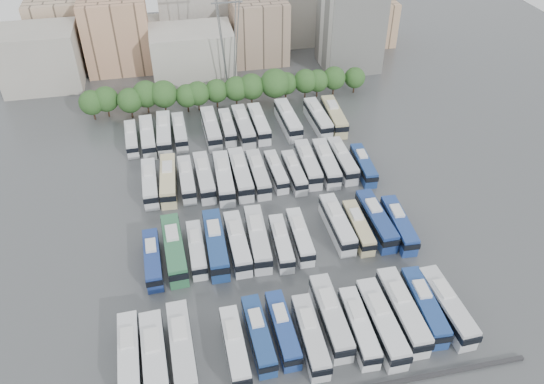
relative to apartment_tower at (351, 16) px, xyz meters
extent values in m
plane|color=#424447|center=(-34.00, -58.00, -13.00)|extent=(220.00, 220.00, 0.00)
cylinder|color=black|center=(-63.62, -15.98, -11.87)|extent=(0.36, 0.36, 2.25)
sphere|color=#234C1E|center=(-63.62, -15.98, -8.82)|extent=(5.40, 5.40, 5.40)
cylinder|color=black|center=(-60.58, -15.25, -11.84)|extent=(0.36, 0.36, 2.32)
sphere|color=#234C1E|center=(-60.58, -15.25, -8.69)|extent=(5.57, 5.57, 5.57)
cylinder|color=black|center=(-55.48, -16.75, -11.86)|extent=(0.36, 0.36, 2.27)
sphere|color=#234C1E|center=(-55.48, -16.75, -8.78)|extent=(5.45, 5.45, 5.45)
cylinder|color=black|center=(-51.90, -15.17, -11.76)|extent=(0.36, 0.36, 2.48)
sphere|color=#234C1E|center=(-51.90, -15.17, -8.39)|extent=(5.96, 5.96, 5.96)
cylinder|color=black|center=(-48.05, -16.18, -11.74)|extent=(0.36, 0.36, 2.53)
sphere|color=#234C1E|center=(-48.05, -16.18, -8.31)|extent=(6.06, 6.06, 6.06)
cylinder|color=black|center=(-43.07, -16.68, -11.93)|extent=(0.36, 0.36, 2.15)
sphere|color=#234C1E|center=(-43.07, -16.68, -9.01)|extent=(5.16, 5.16, 5.16)
cylinder|color=black|center=(-40.61, -16.40, -11.87)|extent=(0.36, 0.36, 2.26)
sphere|color=#234C1E|center=(-40.61, -16.40, -8.80)|extent=(5.42, 5.42, 5.42)
cylinder|color=black|center=(-36.33, -15.81, -11.90)|extent=(0.36, 0.36, 2.20)
sphere|color=#234C1E|center=(-36.33, -15.81, -8.91)|extent=(5.28, 5.28, 5.28)
cylinder|color=black|center=(-31.89, -16.10, -11.84)|extent=(0.36, 0.36, 2.32)
sphere|color=#234C1E|center=(-31.89, -16.10, -8.69)|extent=(5.57, 5.57, 5.57)
cylinder|color=black|center=(-28.38, -16.26, -11.77)|extent=(0.36, 0.36, 2.46)
sphere|color=#234C1E|center=(-28.38, -16.26, -8.44)|extent=(5.90, 5.90, 5.90)
cylinder|color=black|center=(-23.07, -16.83, -11.62)|extent=(0.36, 0.36, 2.76)
sphere|color=#234C1E|center=(-23.07, -16.83, -7.87)|extent=(6.63, 6.63, 6.63)
cylinder|color=black|center=(-20.11, -15.18, -11.92)|extent=(0.36, 0.36, 2.16)
sphere|color=#234C1E|center=(-20.11, -15.18, -8.99)|extent=(5.19, 5.19, 5.19)
cylinder|color=black|center=(-15.52, -15.48, -11.85)|extent=(0.36, 0.36, 2.31)
sphere|color=#234C1E|center=(-15.52, -15.48, -8.71)|extent=(5.54, 5.54, 5.54)
cylinder|color=black|center=(-12.57, -15.41, -11.91)|extent=(0.36, 0.36, 2.18)
sphere|color=#234C1E|center=(-12.57, -15.41, -8.96)|extent=(5.23, 5.23, 5.23)
cylinder|color=black|center=(-8.49, -15.16, -11.87)|extent=(0.36, 0.36, 2.26)
sphere|color=#234C1E|center=(-8.49, -15.16, -8.79)|extent=(5.44, 5.44, 5.44)
cylinder|color=black|center=(-3.37, -15.25, -11.97)|extent=(0.36, 0.36, 2.06)
sphere|color=#234C1E|center=(-3.37, -15.25, -9.17)|extent=(4.96, 4.96, 4.96)
cube|color=#9E998E|center=(-76.00, 4.00, -6.00)|extent=(18.00, 14.00, 14.00)
cube|color=tan|center=(-58.00, 10.00, -4.00)|extent=(16.00, 12.00, 18.00)
cube|color=#ADA89E|center=(-40.00, 2.00, -7.00)|extent=(20.00, 14.00, 12.00)
cube|color=gray|center=(-22.00, 8.00, -5.00)|extent=(14.00, 12.00, 16.00)
cube|color=gray|center=(-36.00, 22.00, -3.00)|extent=(22.00, 16.00, 20.00)
cube|color=tan|center=(-72.00, 20.00, -5.00)|extent=(16.00, 14.00, 16.00)
cube|color=#A39E93|center=(-14.00, 20.00, -6.00)|extent=(18.00, 14.00, 14.00)
cube|color=tan|center=(10.00, 14.00, -7.00)|extent=(14.00, 12.00, 12.00)
cube|color=gray|center=(-48.00, 16.00, -8.00)|extent=(12.00, 10.00, 10.00)
cube|color=silver|center=(0.00, 0.00, 0.00)|extent=(14.00, 14.00, 26.00)
cylinder|color=slate|center=(-34.00, -10.00, 4.00)|extent=(2.90, 2.91, 33.83)
cylinder|color=slate|center=(-34.00, -6.00, 4.00)|extent=(2.90, 2.91, 33.83)
cylinder|color=slate|center=(-30.00, -10.00, 4.00)|extent=(2.90, 2.91, 33.83)
cylinder|color=slate|center=(-30.00, -6.00, 4.00)|extent=(2.90, 2.91, 33.83)
cube|color=slate|center=(-32.00, -8.00, 8.08)|extent=(7.00, 0.30, 0.30)
cube|color=silver|center=(-55.54, -81.58, -11.31)|extent=(2.89, 11.97, 3.37)
cube|color=black|center=(-55.54, -81.72, -10.67)|extent=(3.01, 12.15, 0.99)
cube|color=silver|center=(-55.59, -80.09, -9.41)|extent=(1.78, 3.22, 0.44)
cube|color=silver|center=(-52.39, -83.08, -11.12)|extent=(3.44, 13.39, 3.76)
cube|color=black|center=(-52.38, -83.25, -10.40)|extent=(3.59, 13.59, 1.11)
cube|color=silver|center=(-52.47, -81.43, -9.00)|extent=(2.04, 3.62, 0.49)
cube|color=silver|center=(-48.96, -81.86, -11.16)|extent=(3.18, 13.05, 3.67)
cube|color=black|center=(-48.96, -82.02, -10.46)|extent=(3.32, 13.25, 1.08)
cube|color=silver|center=(-49.02, -80.24, -9.09)|extent=(1.95, 3.52, 0.48)
cube|color=white|center=(-42.31, -82.80, -11.42)|extent=(2.53, 11.19, 3.16)
cube|color=black|center=(-42.31, -82.94, -10.82)|extent=(2.64, 11.36, 0.93)
cube|color=silver|center=(-42.33, -81.41, -9.63)|extent=(1.62, 3.00, 0.41)
cube|color=navy|center=(-38.98, -81.59, -11.40)|extent=(2.82, 11.36, 3.19)
cube|color=black|center=(-38.98, -81.73, -10.79)|extent=(2.94, 11.53, 0.94)
cube|color=silver|center=(-39.04, -80.18, -9.60)|extent=(1.71, 3.06, 0.41)
cube|color=navy|center=(-35.68, -81.33, -11.42)|extent=(2.63, 11.19, 3.15)
cube|color=black|center=(-35.68, -81.47, -10.82)|extent=(2.74, 11.36, 0.93)
cube|color=silver|center=(-35.71, -79.94, -9.64)|extent=(1.65, 3.01, 0.41)
cube|color=silver|center=(-32.40, -83.20, -11.34)|extent=(2.65, 11.75, 3.32)
cube|color=black|center=(-32.40, -83.34, -10.71)|extent=(2.77, 11.93, 0.98)
cube|color=silver|center=(-32.38, -81.73, -9.47)|extent=(1.70, 3.15, 0.43)
cube|color=silver|center=(-28.93, -80.80, -11.21)|extent=(2.72, 12.65, 3.58)
cube|color=black|center=(-28.93, -80.95, -10.52)|extent=(2.84, 12.84, 1.05)
cube|color=silver|center=(-28.93, -79.22, -9.18)|extent=(1.80, 3.38, 0.46)
cube|color=white|center=(-25.69, -83.07, -11.37)|extent=(2.76, 11.58, 3.26)
cube|color=black|center=(-25.70, -83.22, -10.75)|extent=(2.88, 11.75, 0.96)
cube|color=silver|center=(-25.65, -81.63, -9.53)|extent=(1.72, 3.11, 0.42)
cube|color=silver|center=(-22.59, -83.20, -11.16)|extent=(2.83, 13.02, 3.69)
cube|color=black|center=(-22.59, -83.36, -10.45)|extent=(2.96, 13.22, 1.08)
cube|color=silver|center=(-22.60, -81.57, -9.08)|extent=(1.86, 3.48, 0.48)
cube|color=silver|center=(-19.07, -81.89, -11.14)|extent=(2.86, 13.17, 3.73)
cube|color=black|center=(-19.07, -82.06, -10.42)|extent=(3.00, 13.37, 1.10)
cube|color=silver|center=(-19.06, -80.25, -9.03)|extent=(1.88, 3.52, 0.48)
cube|color=navy|center=(-15.71, -81.63, -11.29)|extent=(3.14, 12.21, 3.43)
cube|color=black|center=(-15.72, -81.78, -10.63)|extent=(3.27, 12.39, 1.01)
cube|color=silver|center=(-15.64, -80.12, -9.35)|extent=(1.86, 3.30, 0.44)
cube|color=silver|center=(-12.71, -82.35, -11.23)|extent=(3.13, 12.62, 3.55)
cube|color=black|center=(-12.70, -82.51, -10.55)|extent=(3.26, 12.81, 1.04)
cube|color=silver|center=(-12.77, -80.78, -9.22)|extent=(1.90, 3.40, 0.46)
cube|color=navy|center=(-52.22, -64.59, -11.44)|extent=(2.67, 11.06, 3.11)
cube|color=black|center=(-52.22, -64.72, -10.85)|extent=(2.79, 11.23, 0.92)
cube|color=silver|center=(-52.26, -63.21, -9.68)|extent=(1.65, 2.98, 0.40)
cube|color=#2D6B45|center=(-48.85, -63.34, -11.14)|extent=(3.39, 13.24, 3.72)
cube|color=black|center=(-48.84, -63.51, -10.43)|extent=(3.53, 13.44, 1.09)
cube|color=silver|center=(-48.93, -61.70, -9.04)|extent=(2.02, 3.58, 0.48)
cube|color=silver|center=(-45.46, -63.69, -11.49)|extent=(2.34, 10.69, 3.02)
cube|color=black|center=(-45.46, -63.82, -10.91)|extent=(2.45, 10.85, 0.89)
cube|color=silver|center=(-45.47, -62.35, -9.78)|extent=(1.53, 2.86, 0.39)
cube|color=navy|center=(-42.44, -63.49, -11.14)|extent=(2.88, 13.13, 3.71)
cube|color=black|center=(-42.44, -63.66, -10.43)|extent=(3.01, 13.32, 1.09)
cube|color=silver|center=(-42.42, -61.86, -9.05)|extent=(1.88, 3.51, 0.48)
cube|color=silver|center=(-39.05, -63.79, -11.28)|extent=(2.78, 12.18, 3.44)
cube|color=black|center=(-39.05, -63.94, -10.62)|extent=(2.90, 12.37, 1.01)
cube|color=silver|center=(-39.07, -62.27, -9.34)|extent=(1.77, 3.27, 0.45)
cube|color=silver|center=(-35.76, -63.50, -11.20)|extent=(3.20, 12.83, 3.61)
cube|color=black|center=(-35.77, -63.66, -10.51)|extent=(3.34, 13.02, 1.06)
cube|color=silver|center=(-35.70, -61.91, -9.16)|extent=(1.94, 3.46, 0.47)
cube|color=silver|center=(-32.24, -64.96, -11.48)|extent=(2.69, 10.84, 3.05)
cube|color=black|center=(-32.25, -65.09, -10.89)|extent=(2.81, 11.01, 0.90)
cube|color=silver|center=(-32.19, -63.61, -9.75)|extent=(1.63, 2.93, 0.39)
cube|color=silver|center=(-28.99, -64.12, -11.44)|extent=(2.57, 11.04, 3.12)
cube|color=black|center=(-29.00, -64.26, -10.85)|extent=(2.69, 11.21, 0.92)
cube|color=silver|center=(-28.96, -62.75, -9.68)|extent=(1.62, 2.96, 0.40)
cube|color=silver|center=(-22.32, -62.62, -11.27)|extent=(2.80, 12.28, 3.47)
cube|color=black|center=(-22.32, -62.78, -10.60)|extent=(2.92, 12.47, 1.02)
cube|color=silver|center=(-22.35, -61.09, -9.31)|extent=(1.79, 3.29, 0.45)
cube|color=#C4B787|center=(-19.13, -63.92, -11.46)|extent=(2.50, 10.93, 3.09)
cube|color=black|center=(-19.14, -64.06, -10.87)|extent=(2.61, 11.09, 0.91)
cube|color=silver|center=(-19.11, -62.56, -9.71)|extent=(1.59, 2.93, 0.40)
cube|color=navy|center=(-15.81, -63.12, -11.21)|extent=(2.92, 12.70, 3.58)
cube|color=black|center=(-15.80, -63.28, -10.52)|extent=(3.05, 12.89, 1.05)
cube|color=silver|center=(-15.84, -61.54, -9.18)|extent=(1.85, 3.41, 0.46)
cube|color=navy|center=(-12.49, -64.81, -11.33)|extent=(3.09, 11.87, 3.33)
cube|color=black|center=(-12.50, -64.96, -10.70)|extent=(3.22, 12.05, 0.98)
cube|color=silver|center=(-12.42, -63.34, -9.45)|extent=(1.82, 3.22, 0.43)
cube|color=silver|center=(-52.14, -44.92, -11.34)|extent=(2.67, 11.76, 3.32)
cube|color=black|center=(-52.13, -45.06, -10.70)|extent=(2.79, 11.94, 0.98)
cube|color=silver|center=(-52.16, -43.45, -9.46)|extent=(1.71, 3.15, 0.43)
cube|color=beige|center=(-48.81, -44.86, -11.22)|extent=(3.32, 12.72, 3.57)
cube|color=black|center=(-48.82, -45.02, -10.53)|extent=(3.46, 12.92, 1.05)
cube|color=silver|center=(-48.73, -43.29, -9.20)|extent=(1.96, 3.45, 0.46)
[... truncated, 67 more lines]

